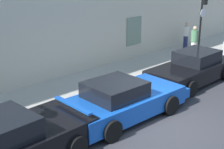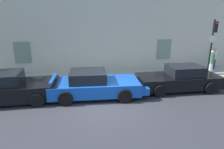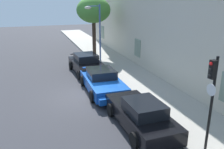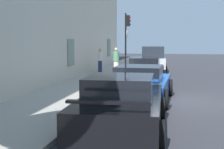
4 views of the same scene
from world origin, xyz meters
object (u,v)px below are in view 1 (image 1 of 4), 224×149
traffic_light (203,13)px  pedestrian_strolling (186,35)px  sportscar_yellow_flank (125,99)px  sportscar_red_lead (16,141)px  sportscar_white_middle (190,70)px  pedestrian_admiring (194,41)px

traffic_light → pedestrian_strolling: traffic_light is taller
sportscar_yellow_flank → traffic_light: (7.39, 1.72, 2.08)m
sportscar_red_lead → pedestrian_strolling: size_ratio=3.24×
sportscar_white_middle → pedestrian_strolling: (4.66, 3.46, 0.35)m
sportscar_red_lead → pedestrian_admiring: 12.50m
pedestrian_strolling → pedestrian_admiring: bearing=-130.5°
traffic_light → pedestrian_admiring: 1.99m
sportscar_yellow_flank → sportscar_white_middle: 4.51m
sportscar_yellow_flank → pedestrian_strolling: pedestrian_strolling is taller
sportscar_white_middle → pedestrian_admiring: 4.17m
sportscar_white_middle → pedestrian_strolling: 5.82m
sportscar_red_lead → traffic_light: bearing=8.4°
traffic_light → pedestrian_admiring: size_ratio=2.23×
pedestrian_strolling → sportscar_red_lead: bearing=-164.1°
traffic_light → sportscar_red_lead: bearing=-171.6°
traffic_light → pedestrian_admiring: bearing=50.3°
sportscar_red_lead → sportscar_yellow_flank: (4.20, -0.01, -0.00)m
sportscar_red_lead → pedestrian_strolling: 13.89m
sportscar_yellow_flank → sportscar_white_middle: size_ratio=0.99×
sportscar_red_lead → pedestrian_strolling: (13.35, 3.80, 0.33)m
pedestrian_admiring → sportscar_white_middle: bearing=-148.7°
sportscar_yellow_flank → sportscar_white_middle: (4.49, 0.35, -0.01)m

